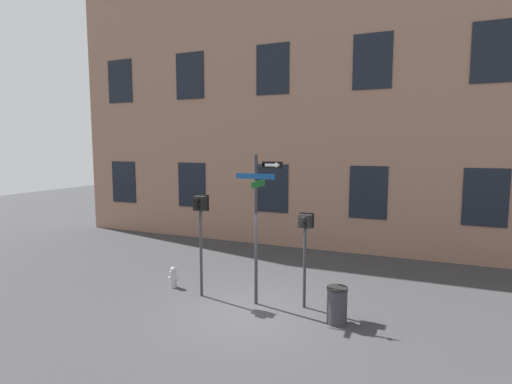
% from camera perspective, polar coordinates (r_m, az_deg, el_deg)
% --- Properties ---
extents(ground_plane, '(60.00, 60.00, 0.00)m').
position_cam_1_polar(ground_plane, '(10.78, -0.66, -16.80)').
color(ground_plane, '#38383A').
extents(building_facade, '(24.00, 0.63, 14.91)m').
position_cam_1_polar(building_facade, '(17.01, 9.41, 17.23)').
color(building_facade, '#936B56').
rests_on(building_facade, ground_plane).
extents(street_sign_pole, '(1.29, 0.89, 4.06)m').
position_cam_1_polar(street_sign_pole, '(10.60, 0.29, -3.47)').
color(street_sign_pole, '#2D2D33').
rests_on(street_sign_pole, ground_plane).
extents(pedestrian_signal_left, '(0.39, 0.40, 2.92)m').
position_cam_1_polar(pedestrian_signal_left, '(11.33, -7.96, -3.56)').
color(pedestrian_signal_left, '#2D2D33').
rests_on(pedestrian_signal_left, ground_plane).
extents(pedestrian_signal_right, '(0.39, 0.40, 2.54)m').
position_cam_1_polar(pedestrian_signal_right, '(10.55, 7.02, -6.02)').
color(pedestrian_signal_right, '#2D2D33').
rests_on(pedestrian_signal_right, ground_plane).
extents(fire_hydrant, '(0.36, 0.20, 0.64)m').
position_cam_1_polar(fire_hydrant, '(12.66, -11.74, -11.86)').
color(fire_hydrant, '#A5A5A8').
rests_on(fire_hydrant, ground_plane).
extents(trash_bin, '(0.51, 0.51, 0.90)m').
position_cam_1_polar(trash_bin, '(10.20, 11.49, -15.57)').
color(trash_bin, '#333338').
rests_on(trash_bin, ground_plane).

